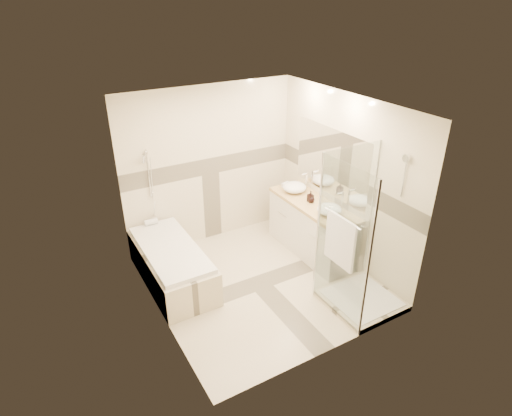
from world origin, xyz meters
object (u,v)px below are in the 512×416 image
bathtub (172,263)px  vessel_sink_near (295,187)px  vanity (312,228)px  vessel_sink_far (329,209)px  amenity_bottle_b (311,198)px  shower_enclosure (354,271)px  amenity_bottle_a (310,196)px

bathtub → vessel_sink_near: 2.22m
bathtub → vanity: bearing=-9.2°
vessel_sink_far → amenity_bottle_b: size_ratio=2.70×
vessel_sink_near → vessel_sink_far: 0.86m
shower_enclosure → vessel_sink_near: (0.27, 1.75, 0.42)m
vanity → amenity_bottle_a: 0.51m
shower_enclosure → amenity_bottle_a: shower_enclosure is taller
vanity → amenity_bottle_a: (-0.02, 0.06, 0.51)m
shower_enclosure → amenity_bottle_b: size_ratio=15.63×
amenity_bottle_a → amenity_bottle_b: bearing=-90.0°
vessel_sink_far → amenity_bottle_a: size_ratio=2.03×
bathtub → vessel_sink_near: (2.13, 0.13, 0.62)m
vanity → vessel_sink_far: bearing=-93.0°
vessel_sink_near → bathtub: bearing=-176.6°
vanity → amenity_bottle_b: (-0.02, 0.04, 0.49)m
vessel_sink_far → amenity_bottle_a: bearing=90.0°
bathtub → shower_enclosure: size_ratio=0.83×
bathtub → vessel_sink_far: vessel_sink_far is taller
shower_enclosure → amenity_bottle_b: shower_enclosure is taller
shower_enclosure → vessel_sink_far: shower_enclosure is taller
vessel_sink_near → amenity_bottle_b: 0.44m
amenity_bottle_b → vessel_sink_far: bearing=-90.0°
bathtub → amenity_bottle_a: (2.13, -0.29, 0.63)m
shower_enclosure → amenity_bottle_b: (0.27, 1.31, 0.41)m
shower_enclosure → amenity_bottle_a: bearing=78.4°
bathtub → vanity: (2.15, -0.35, 0.12)m
bathtub → amenity_bottle_b: bearing=-8.4°
vessel_sink_near → amenity_bottle_a: size_ratio=2.14×
vessel_sink_near → vessel_sink_far: size_ratio=1.05×
amenity_bottle_a → amenity_bottle_b: 0.03m
bathtub → vanity: size_ratio=1.05×
amenity_bottle_a → vessel_sink_far: bearing=-90.0°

